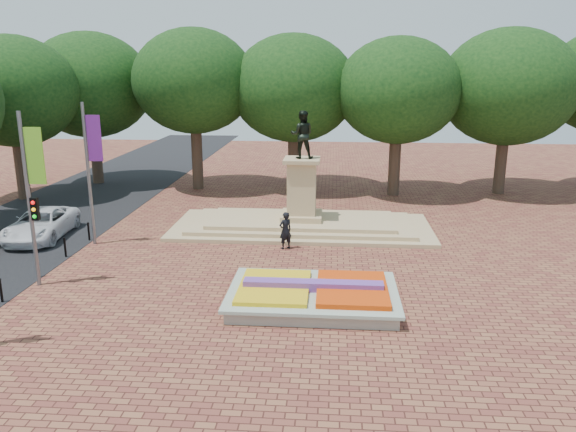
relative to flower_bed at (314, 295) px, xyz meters
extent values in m
plane|color=brown|center=(-1.03, 2.00, -0.38)|extent=(90.00, 90.00, 0.00)
cube|color=black|center=(-16.03, 7.00, -0.37)|extent=(9.00, 90.00, 0.02)
cube|color=gray|center=(-0.03, 0.00, -0.15)|extent=(6.00, 4.00, 0.45)
cube|color=#B0BCAA|center=(-0.03, 0.00, 0.12)|extent=(6.30, 4.30, 0.12)
cube|color=#DA460C|center=(1.42, 0.00, 0.25)|extent=(2.60, 3.40, 0.22)
cube|color=gold|center=(-1.48, 0.00, 0.24)|extent=(2.60, 3.40, 0.18)
cube|color=#57389A|center=(-0.03, 0.00, 0.34)|extent=(5.20, 0.55, 0.38)
cube|color=tan|center=(-1.03, 10.00, -0.28)|extent=(14.00, 6.00, 0.20)
cube|color=tan|center=(-1.03, 10.00, -0.08)|extent=(12.00, 5.00, 0.20)
cube|color=tan|center=(-1.03, 10.00, 0.12)|extent=(10.00, 4.00, 0.20)
cube|color=tan|center=(-1.03, 10.00, 0.37)|extent=(2.20, 2.20, 0.30)
cube|color=tan|center=(-1.03, 10.00, 1.92)|extent=(1.50, 1.50, 2.80)
cube|color=tan|center=(-1.03, 10.00, 3.42)|extent=(1.90, 1.90, 0.20)
imported|color=black|center=(-1.03, 10.00, 4.77)|extent=(1.22, 0.95, 2.50)
cylinder|color=#3A271F|center=(-17.03, 20.00, 1.62)|extent=(0.80, 0.80, 4.00)
ellipsoid|color=black|center=(-17.03, 20.00, 6.32)|extent=(8.80, 8.80, 7.48)
cylinder|color=#3A271F|center=(-9.03, 20.00, 1.62)|extent=(0.80, 0.80, 4.00)
ellipsoid|color=black|center=(-9.03, 20.00, 6.32)|extent=(8.80, 8.80, 7.48)
cylinder|color=#3A271F|center=(-2.03, 20.00, 1.62)|extent=(0.80, 0.80, 4.00)
ellipsoid|color=black|center=(-2.03, 20.00, 6.32)|extent=(8.80, 8.80, 7.48)
cylinder|color=#3A271F|center=(4.97, 20.00, 1.62)|extent=(0.80, 0.80, 4.00)
ellipsoid|color=black|center=(4.97, 20.00, 6.32)|extent=(8.80, 8.80, 7.48)
cylinder|color=#3A271F|center=(11.97, 20.00, 1.62)|extent=(0.80, 0.80, 4.00)
ellipsoid|color=black|center=(11.97, 20.00, 6.32)|extent=(8.80, 8.80, 7.48)
cylinder|color=#3A271F|center=(-20.53, 15.00, 1.54)|extent=(0.80, 0.80, 3.84)
cylinder|color=slate|center=(-11.23, 1.00, 3.12)|extent=(0.16, 0.16, 7.00)
cube|color=#77C727|center=(-10.78, 1.00, 4.92)|extent=(0.70, 0.04, 2.20)
cylinder|color=slate|center=(-11.23, 6.50, 3.12)|extent=(0.16, 0.16, 7.00)
cube|color=#6D2086|center=(-10.78, 6.50, 4.92)|extent=(0.70, 0.04, 2.20)
cube|color=black|center=(-11.03, 1.00, 2.82)|extent=(0.28, 0.18, 0.90)
cylinder|color=black|center=(-11.73, -0.80, 0.07)|extent=(0.10, 0.10, 0.90)
cylinder|color=black|center=(-11.73, 1.80, 0.07)|extent=(0.10, 0.10, 0.90)
sphere|color=black|center=(-11.73, 1.80, 0.54)|extent=(0.12, 0.12, 0.12)
cylinder|color=black|center=(-11.73, 4.40, 0.07)|extent=(0.10, 0.10, 0.90)
sphere|color=black|center=(-11.73, 4.40, 0.54)|extent=(0.12, 0.12, 0.12)
cylinder|color=black|center=(-11.73, 7.00, 0.07)|extent=(0.10, 0.10, 0.90)
sphere|color=black|center=(-11.73, 7.00, 0.54)|extent=(0.12, 0.12, 0.12)
imported|color=silver|center=(-14.36, 7.24, 0.37)|extent=(2.94, 5.56, 1.49)
imported|color=black|center=(-1.61, 6.50, 0.55)|extent=(0.80, 0.75, 1.85)
camera|label=1|loc=(0.62, -19.48, 8.24)|focal=35.00mm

